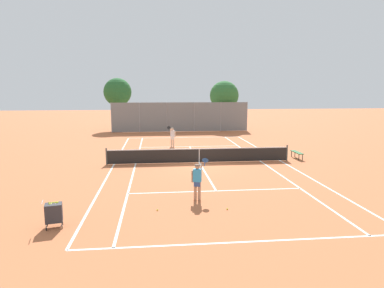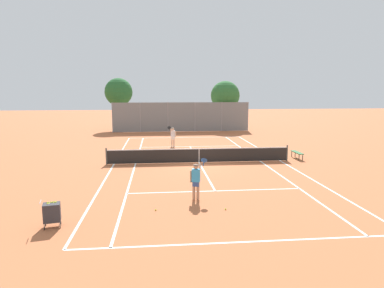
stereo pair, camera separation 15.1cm
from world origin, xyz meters
name	(u,v)px [view 1 (the left image)]	position (x,y,z in m)	size (l,w,h in m)	color
ground_plane	(199,163)	(0.00, 0.00, 0.00)	(120.00, 120.00, 0.00)	#BC663D
court_line_markings	(199,162)	(0.00, 0.00, 0.00)	(11.10, 23.90, 0.01)	white
tennis_net	(199,155)	(0.00, 0.00, 0.51)	(12.00, 0.10, 1.07)	#474C47
ball_cart	(54,213)	(-6.35, -10.07, 0.53)	(0.71, 0.59, 0.96)	#2D2D33
player_near_side	(197,179)	(-1.05, -7.62, 0.93)	(0.82, 0.70, 1.77)	tan
player_far_left	(172,136)	(-1.43, 6.52, 0.93)	(0.72, 0.72, 1.77)	beige
loose_tennis_ball_0	(227,209)	(-0.01, -8.97, 0.03)	(0.07, 0.07, 0.07)	#D1DB33
loose_tennis_ball_1	(157,210)	(-2.78, -8.79, 0.03)	(0.07, 0.07, 0.07)	#D1DB33
courtside_bench	(297,153)	(6.92, 0.61, 0.41)	(0.36, 1.50, 0.47)	#2D6638
back_fence	(181,117)	(0.00, 16.78, 1.66)	(15.46, 0.08, 3.33)	gray
tree_behind_left	(117,93)	(-7.29, 19.87, 4.37)	(3.28, 3.28, 6.09)	brown
tree_behind_right	(224,96)	(5.35, 18.82, 3.92)	(3.44, 3.44, 5.75)	brown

